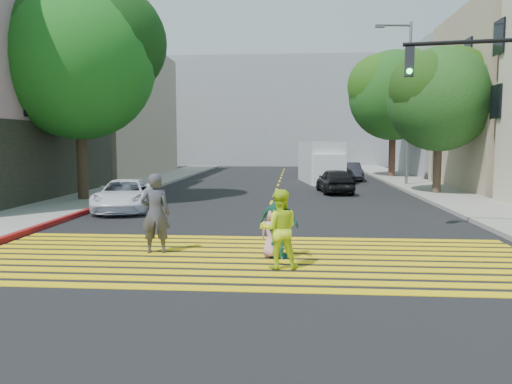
# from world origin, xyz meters

# --- Properties ---
(ground) EXTENTS (120.00, 120.00, 0.00)m
(ground) POSITION_xyz_m (0.00, 0.00, 0.00)
(ground) COLOR black
(sidewalk_left) EXTENTS (3.00, 40.00, 0.15)m
(sidewalk_left) POSITION_xyz_m (-8.50, 22.00, 0.07)
(sidewalk_left) COLOR gray
(sidewalk_left) RESTS_ON ground
(sidewalk_right) EXTENTS (3.00, 60.00, 0.15)m
(sidewalk_right) POSITION_xyz_m (8.50, 15.00, 0.07)
(sidewalk_right) COLOR gray
(sidewalk_right) RESTS_ON ground
(curb_red) EXTENTS (0.20, 8.00, 0.16)m
(curb_red) POSITION_xyz_m (-6.90, 6.00, 0.08)
(curb_red) COLOR maroon
(curb_red) RESTS_ON ground
(crosswalk) EXTENTS (13.40, 5.30, 0.01)m
(crosswalk) POSITION_xyz_m (0.00, 1.28, 0.01)
(crosswalk) COLOR yellow
(crosswalk) RESTS_ON ground
(lane_line) EXTENTS (0.12, 34.40, 0.01)m
(lane_line) POSITION_xyz_m (0.00, 22.50, 0.01)
(lane_line) COLOR yellow
(lane_line) RESTS_ON ground
(building_left_tan) EXTENTS (12.00, 16.00, 10.00)m
(building_left_tan) POSITION_xyz_m (-16.00, 28.00, 5.00)
(building_left_tan) COLOR tan
(building_left_tan) RESTS_ON ground
(building_right_grey) EXTENTS (10.00, 10.00, 10.00)m
(building_right_grey) POSITION_xyz_m (15.00, 30.00, 5.00)
(building_right_grey) COLOR gray
(building_right_grey) RESTS_ON ground
(backdrop_block) EXTENTS (30.00, 8.00, 12.00)m
(backdrop_block) POSITION_xyz_m (0.00, 48.00, 6.00)
(backdrop_block) COLOR gray
(backdrop_block) RESTS_ON ground
(tree_left) EXTENTS (8.32, 8.10, 9.68)m
(tree_left) POSITION_xyz_m (-8.43, 11.59, 6.53)
(tree_left) COLOR #453720
(tree_left) RESTS_ON ground
(tree_right_near) EXTENTS (6.65, 6.58, 7.53)m
(tree_right_near) POSITION_xyz_m (8.28, 15.67, 5.10)
(tree_right_near) COLOR black
(tree_right_near) RESTS_ON ground
(tree_right_far) EXTENTS (7.67, 7.26, 9.57)m
(tree_right_far) POSITION_xyz_m (8.36, 27.81, 6.46)
(tree_right_far) COLOR #493226
(tree_right_far) RESTS_ON ground
(pedestrian_man) EXTENTS (0.78, 0.56, 1.98)m
(pedestrian_man) POSITION_xyz_m (-2.38, 1.66, 0.99)
(pedestrian_man) COLOR #3E3D48
(pedestrian_man) RESTS_ON ground
(pedestrian_woman) EXTENTS (0.90, 0.74, 1.73)m
(pedestrian_woman) POSITION_xyz_m (0.71, 0.41, 0.86)
(pedestrian_woman) COLOR #D0F020
(pedestrian_woman) RESTS_ON ground
(pedestrian_child) EXTENTS (0.67, 0.53, 1.20)m
(pedestrian_child) POSITION_xyz_m (0.52, 1.41, 0.60)
(pedestrian_child) COLOR pink
(pedestrian_child) RESTS_ON ground
(pedestrian_extra) EXTENTS (1.04, 0.73, 1.64)m
(pedestrian_extra) POSITION_xyz_m (0.67, 1.31, 0.82)
(pedestrian_extra) COLOR #1D715E
(pedestrian_extra) RESTS_ON ground
(white_sedan) EXTENTS (2.77, 4.72, 1.23)m
(white_sedan) POSITION_xyz_m (-5.67, 8.91, 0.62)
(white_sedan) COLOR white
(white_sedan) RESTS_ON ground
(dark_car_near) EXTENTS (1.99, 4.06, 1.33)m
(dark_car_near) POSITION_xyz_m (3.17, 16.40, 0.67)
(dark_car_near) COLOR black
(dark_car_near) RESTS_ON ground
(silver_car) EXTENTS (2.36, 4.86, 1.36)m
(silver_car) POSITION_xyz_m (3.38, 29.57, 0.68)
(silver_car) COLOR gray
(silver_car) RESTS_ON ground
(dark_car_parked) EXTENTS (1.46, 3.86, 1.26)m
(dark_car_parked) POSITION_xyz_m (4.92, 25.02, 0.63)
(dark_car_parked) COLOR black
(dark_car_parked) RESTS_ON ground
(white_van) EXTENTS (2.93, 5.98, 2.70)m
(white_van) POSITION_xyz_m (2.80, 23.09, 1.28)
(white_van) COLOR silver
(white_van) RESTS_ON ground
(traffic_signal) EXTENTS (4.00, 0.81, 5.90)m
(traffic_signal) POSITION_xyz_m (6.91, 4.27, 3.82)
(traffic_signal) COLOR #2D2D2D
(traffic_signal) RESTS_ON ground
(street_lamp) EXTENTS (2.22, 0.42, 9.78)m
(street_lamp) POSITION_xyz_m (7.63, 20.68, 5.61)
(street_lamp) COLOR gray
(street_lamp) RESTS_ON ground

